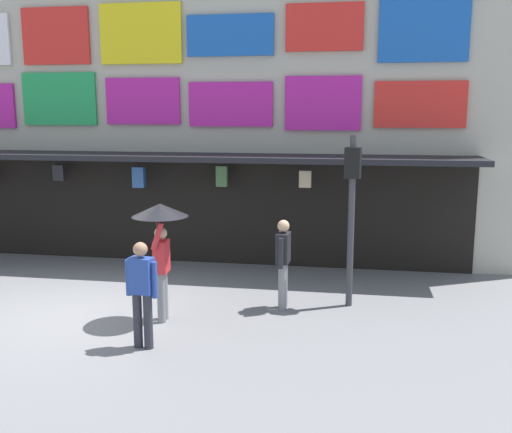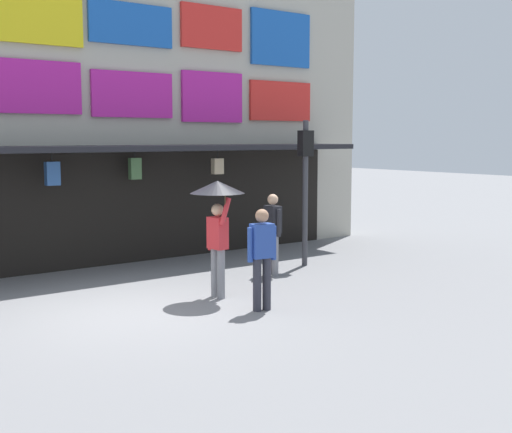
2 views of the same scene
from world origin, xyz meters
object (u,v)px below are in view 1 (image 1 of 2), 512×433
at_px(traffic_light_far, 352,193).
at_px(pedestrian_with_umbrella, 161,229).
at_px(pedestrian_in_white, 142,289).
at_px(pedestrian_in_green, 283,259).

distance_m(traffic_light_far, pedestrian_with_umbrella, 3.52).
distance_m(traffic_light_far, pedestrian_in_white, 4.20).
xyz_separation_m(pedestrian_in_green, pedestrian_with_umbrella, (-1.99, -0.97, 0.69)).
distance_m(pedestrian_in_white, pedestrian_in_green, 2.88).
bearing_deg(pedestrian_in_white, pedestrian_in_green, 48.30).
bearing_deg(pedestrian_in_white, traffic_light_far, 39.13).
bearing_deg(pedestrian_with_umbrella, traffic_light_far, 22.99).
bearing_deg(pedestrian_in_white, pedestrian_with_umbrella, 93.92).
height_order(pedestrian_in_green, pedestrian_with_umbrella, pedestrian_with_umbrella).
xyz_separation_m(traffic_light_far, pedestrian_in_white, (-3.12, -2.54, -1.19)).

